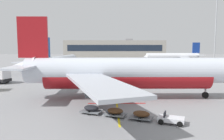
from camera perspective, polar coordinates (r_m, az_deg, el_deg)
name	(u,v)px	position (r m, az deg, el deg)	size (l,w,h in m)	color
ground	(213,82)	(53.27, 24.98, -2.94)	(400.00, 400.00, 0.00)	gray
apron_paint_markings	(114,85)	(45.29, 0.63, -3.86)	(8.00, 93.20, 0.01)	yellow
airliner_foreground	(124,73)	(32.62, 3.05, -0.71)	(34.66, 34.63, 12.20)	silver
airliner_mid_left	(61,62)	(67.59, -13.17, 2.07)	(28.96, 29.24, 10.25)	silver
airliner_far_center	(173,57)	(105.21, 15.82, 3.30)	(28.52, 28.21, 9.99)	white
baggage_train	(128,113)	(24.30, 4.29, -11.29)	(11.28, 5.80, 1.14)	silver
apron_light_mast_far	(216,12)	(75.68, 25.74, 13.49)	(1.80, 1.80, 30.29)	slate
terminal_satellite	(115,49)	(180.83, 0.67, 5.61)	(80.06, 23.80, 14.75)	#9E998E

